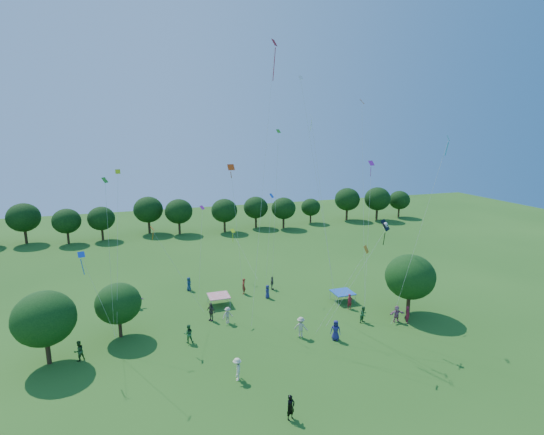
# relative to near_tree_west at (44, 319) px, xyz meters

# --- Properties ---
(near_tree_west) EXTENTS (4.82, 4.82, 6.07)m
(near_tree_west) POSITION_rel_near_tree_west_xyz_m (0.00, 0.00, 0.00)
(near_tree_west) COLOR #422B19
(near_tree_west) RESTS_ON ground
(near_tree_north) EXTENTS (4.03, 4.03, 5.05)m
(near_tree_north) POSITION_rel_near_tree_west_xyz_m (5.40, 2.93, -0.66)
(near_tree_north) COLOR #422B19
(near_tree_north) RESTS_ON ground
(near_tree_east) EXTENTS (4.96, 4.96, 6.23)m
(near_tree_east) POSITION_rel_near_tree_west_xyz_m (33.11, -1.25, 0.10)
(near_tree_east) COLOR #422B19
(near_tree_east) RESTS_ON ground
(treeline) EXTENTS (88.01, 8.77, 6.77)m
(treeline) POSITION_rel_near_tree_west_xyz_m (16.84, 40.37, 0.20)
(treeline) COLOR #422B19
(treeline) RESTS_ON ground
(tent_red_stripe) EXTENTS (2.20, 2.20, 1.10)m
(tent_red_stripe) POSITION_rel_near_tree_west_xyz_m (15.28, 7.06, -2.85)
(tent_red_stripe) COLOR red
(tent_red_stripe) RESTS_ON ground
(tent_blue) EXTENTS (2.20, 2.20, 1.10)m
(tent_blue) POSITION_rel_near_tree_west_xyz_m (28.30, 3.74, -2.85)
(tent_blue) COLOR #1B4FB3
(tent_blue) RESTS_ON ground
(man_in_black) EXTENTS (0.75, 0.62, 1.73)m
(man_in_black) POSITION_rel_near_tree_west_xyz_m (16.06, -12.40, -3.03)
(man_in_black) COLOR black
(man_in_black) RESTS_ON ground
(crowd_person_0) EXTENTS (0.55, 0.81, 1.51)m
(crowd_person_0) POSITION_rel_near_tree_west_xyz_m (20.80, 7.20, -3.13)
(crowd_person_0) COLOR navy
(crowd_person_0) RESTS_ON ground
(crowd_person_1) EXTENTS (0.55, 0.71, 1.71)m
(crowd_person_1) POSITION_rel_near_tree_west_xyz_m (31.84, -2.92, -3.04)
(crowd_person_1) COLOR maroon
(crowd_person_1) RESTS_ON ground
(crowd_person_2) EXTENTS (0.85, 0.50, 1.67)m
(crowd_person_2) POSITION_rel_near_tree_west_xyz_m (11.12, -0.10, -3.06)
(crowd_person_2) COLOR #2A6332
(crowd_person_2) RESTS_ON ground
(crowd_person_3) EXTENTS (0.82, 1.26, 1.78)m
(crowd_person_3) POSITION_rel_near_tree_west_xyz_m (13.83, -7.03, -3.00)
(crowd_person_3) COLOR beige
(crowd_person_3) RESTS_ON ground
(crowd_person_4) EXTENTS (1.01, 1.17, 1.84)m
(crowd_person_4) POSITION_rel_near_tree_west_xyz_m (13.80, 3.61, -2.97)
(crowd_person_4) COLOR #433B35
(crowd_person_4) RESTS_ON ground
(crowd_person_5) EXTENTS (1.58, 0.83, 1.61)m
(crowd_person_5) POSITION_rel_near_tree_west_xyz_m (6.90, 9.14, -3.09)
(crowd_person_5) COLOR #985887
(crowd_person_5) RESTS_ON ground
(crowd_person_6) EXTENTS (1.03, 0.90, 1.85)m
(crowd_person_6) POSITION_rel_near_tree_west_xyz_m (23.65, -3.78, -2.97)
(crowd_person_6) COLOR navy
(crowd_person_6) RESTS_ON ground
(crowd_person_7) EXTENTS (0.59, 0.77, 1.82)m
(crowd_person_7) POSITION_rel_near_tree_west_xyz_m (18.58, 9.23, -2.98)
(crowd_person_7) COLOR maroon
(crowd_person_7) RESTS_ON ground
(crowd_person_8) EXTENTS (0.94, 0.85, 1.70)m
(crowd_person_8) POSITION_rel_near_tree_west_xyz_m (2.27, -0.28, -3.04)
(crowd_person_8) COLOR #244C20
(crowd_person_8) RESTS_ON ground
(crowd_person_9) EXTENTS (1.17, 0.77, 1.65)m
(crowd_person_9) POSITION_rel_near_tree_west_xyz_m (15.23, 2.51, -3.07)
(crowd_person_9) COLOR #B4A390
(crowd_person_9) RESTS_ON ground
(crowd_person_10) EXTENTS (0.76, 1.02, 1.59)m
(crowd_person_10) POSITION_rel_near_tree_west_xyz_m (22.10, 9.47, -3.10)
(crowd_person_10) COLOR #3C3830
(crowd_person_10) RESTS_ON ground
(crowd_person_11) EXTENTS (1.62, 0.75, 1.67)m
(crowd_person_11) POSITION_rel_near_tree_west_xyz_m (30.94, -2.42, -3.06)
(crowd_person_11) COLOR #985979
(crowd_person_11) RESTS_ON ground
(crowd_person_12) EXTENTS (0.72, 0.90, 1.60)m
(crowd_person_12) POSITION_rel_near_tree_west_xyz_m (12.79, 12.27, -3.09)
(crowd_person_12) COLOR navy
(crowd_person_12) RESTS_ON ground
(crowd_person_13) EXTENTS (0.67, 0.50, 1.63)m
(crowd_person_13) POSITION_rel_near_tree_west_xyz_m (28.08, 1.74, -3.08)
(crowd_person_13) COLOR maroon
(crowd_person_13) RESTS_ON ground
(crowd_person_14) EXTENTS (0.92, 0.75, 1.64)m
(crowd_person_14) POSITION_rel_near_tree_west_xyz_m (27.82, -1.49, -3.07)
(crowd_person_14) COLOR #275C2E
(crowd_person_14) RESTS_ON ground
(crowd_person_15) EXTENTS (1.35, 1.15, 1.91)m
(crowd_person_15) POSITION_rel_near_tree_west_xyz_m (20.92, -2.28, -2.94)
(crowd_person_15) COLOR #B4AB90
(crowd_person_15) RESTS_ON ground
(pirate_kite) EXTENTS (5.75, 1.11, 9.46)m
(pirate_kite) POSITION_rel_near_tree_west_xyz_m (27.83, -4.14, 6.23)
(pirate_kite) COLOR black
(red_high_kite) EXTENTS (4.59, 6.52, 25.42)m
(red_high_kite) POSITION_rel_near_tree_west_xyz_m (19.97, 3.67, 17.40)
(red_high_kite) COLOR red
(small_kite_0) EXTENTS (0.92, 3.61, 20.02)m
(small_kite_0) POSITION_rel_near_tree_west_xyz_m (28.77, 1.65, 12.75)
(small_kite_0) COLOR #F54D0E
(small_kite_1) EXTENTS (3.62, 2.46, 8.11)m
(small_kite_1) POSITION_rel_near_tree_west_xyz_m (24.20, -6.35, 4.17)
(small_kite_1) COLOR orange
(small_kite_2) EXTENTS (2.03, 5.31, 5.01)m
(small_kite_2) POSITION_rel_near_tree_west_xyz_m (18.94, 14.28, 1.50)
(small_kite_2) COLOR #D2FF16
(small_kite_3) EXTENTS (0.54, 0.94, 13.61)m
(small_kite_3) POSITION_rel_near_tree_west_xyz_m (5.25, -0.47, 7.59)
(small_kite_3) COLOR #217C16
(small_kite_4) EXTENTS (2.29, 1.14, 7.99)m
(small_kite_4) POSITION_rel_near_tree_west_xyz_m (3.49, -0.73, 3.88)
(small_kite_4) COLOR blue
(small_kite_5) EXTENTS (1.20, 1.53, 9.55)m
(small_kite_5) POSITION_rel_near_tree_west_xyz_m (13.73, 7.12, 5.00)
(small_kite_5) COLOR #9F1A90
(small_kite_6) EXTENTS (2.64, 1.69, 18.54)m
(small_kite_6) POSITION_rel_near_tree_west_xyz_m (23.66, 0.97, 11.35)
(small_kite_6) COLOR white
(small_kite_7) EXTENTS (3.32, 2.02, 16.72)m
(small_kite_7) POSITION_rel_near_tree_west_xyz_m (30.92, -6.31, 10.02)
(small_kite_7) COLOR #0B99AC
(small_kite_8) EXTENTS (1.41, 0.46, 13.87)m
(small_kite_8) POSITION_rel_near_tree_west_xyz_m (16.56, 4.85, 8.83)
(small_kite_8) COLOR #E5410D
(small_kite_9) EXTENTS (4.50, 0.51, 8.79)m
(small_kite_9) POSITION_rel_near_tree_west_xyz_m (9.47, 2.80, 4.37)
(small_kite_9) COLOR orange
(small_kite_10) EXTENTS (1.16, 4.77, 13.70)m
(small_kite_10) POSITION_rel_near_tree_west_xyz_m (5.88, 3.59, 7.11)
(small_kite_10) COLOR #BBD012
(small_kite_11) EXTENTS (0.50, 2.67, 17.16)m
(small_kite_11) POSITION_rel_near_tree_west_xyz_m (21.09, 5.12, 9.25)
(small_kite_11) COLOR #34931A
(small_kite_12) EXTENTS (0.99, 0.67, 10.03)m
(small_kite_12) POSITION_rel_near_tree_west_xyz_m (22.04, 9.79, 5.62)
(small_kite_12) COLOR blue
(small_kite_13) EXTENTS (2.80, 4.28, 14.02)m
(small_kite_13) POSITION_rel_near_tree_west_xyz_m (30.19, 2.25, 8.64)
(small_kite_13) COLOR #AD1CAB
(small_kite_14) EXTENTS (3.91, 1.46, 21.83)m
(small_kite_14) POSITION_rel_near_tree_west_xyz_m (23.27, 0.81, 11.57)
(small_kite_14) COLOR silver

